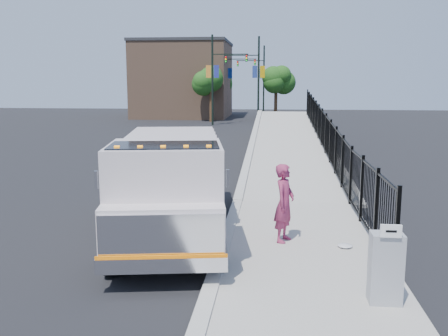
# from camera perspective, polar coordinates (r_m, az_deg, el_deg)

# --- Properties ---
(ground) EXTENTS (120.00, 120.00, 0.00)m
(ground) POSITION_cam_1_polar(r_m,az_deg,el_deg) (12.33, 0.17, -8.72)
(ground) COLOR black
(ground) RESTS_ON ground
(sidewalk) EXTENTS (3.55, 12.00, 0.12)m
(sidewalk) POSITION_cam_1_polar(r_m,az_deg,el_deg) (10.41, 9.91, -12.12)
(sidewalk) COLOR #9E998E
(sidewalk) RESTS_ON ground
(curb) EXTENTS (0.30, 12.00, 0.16)m
(curb) POSITION_cam_1_polar(r_m,az_deg,el_deg) (10.44, -0.92, -11.79)
(curb) COLOR #ADAAA3
(curb) RESTS_ON ground
(ramp) EXTENTS (3.95, 24.06, 3.19)m
(ramp) POSITION_cam_1_polar(r_m,az_deg,el_deg) (27.93, 7.73, 1.69)
(ramp) COLOR #9E998E
(ramp) RESTS_ON ground
(iron_fence) EXTENTS (0.10, 28.00, 1.80)m
(iron_fence) POSITION_cam_1_polar(r_m,az_deg,el_deg) (23.95, 11.50, 2.40)
(iron_fence) COLOR black
(iron_fence) RESTS_ON ground
(truck) EXTENTS (3.68, 8.07, 2.66)m
(truck) POSITION_cam_1_polar(r_m,az_deg,el_deg) (12.85, -6.19, -1.11)
(truck) COLOR black
(truck) RESTS_ON ground
(worker) EXTENTS (0.66, 0.80, 1.89)m
(worker) POSITION_cam_1_polar(r_m,az_deg,el_deg) (12.03, 6.91, -4.00)
(worker) COLOR #902C50
(worker) RESTS_ON sidewalk
(utility_cabinet) EXTENTS (0.55, 0.40, 1.25)m
(utility_cabinet) POSITION_cam_1_polar(r_m,az_deg,el_deg) (9.23, 17.99, -10.83)
(utility_cabinet) COLOR gray
(utility_cabinet) RESTS_ON sidewalk
(arrow_sign) EXTENTS (0.35, 0.04, 0.22)m
(arrow_sign) POSITION_cam_1_polar(r_m,az_deg,el_deg) (8.80, 18.55, -6.85)
(arrow_sign) COLOR white
(arrow_sign) RESTS_ON utility_cabinet
(debris) EXTENTS (0.35, 0.35, 0.09)m
(debris) POSITION_cam_1_polar(r_m,az_deg,el_deg) (12.08, 13.66, -8.61)
(debris) COLOR silver
(debris) RESTS_ON sidewalk
(light_pole_0) EXTENTS (3.77, 0.22, 8.00)m
(light_pole_0) POSITION_cam_1_polar(r_m,az_deg,el_deg) (45.23, -0.94, 10.42)
(light_pole_0) COLOR black
(light_pole_0) RESTS_ON ground
(light_pole_1) EXTENTS (3.77, 0.22, 8.00)m
(light_pole_1) POSITION_cam_1_polar(r_m,az_deg,el_deg) (46.98, 3.59, 10.38)
(light_pole_1) COLOR black
(light_pole_1) RESTS_ON ground
(light_pole_2) EXTENTS (3.77, 0.22, 8.00)m
(light_pole_2) POSITION_cam_1_polar(r_m,az_deg,el_deg) (55.10, 0.65, 10.32)
(light_pole_2) COLOR black
(light_pole_2) RESTS_ON ground
(light_pole_3) EXTENTS (3.77, 0.22, 8.00)m
(light_pole_3) POSITION_cam_1_polar(r_m,az_deg,el_deg) (59.07, 4.27, 10.27)
(light_pole_3) COLOR black
(light_pole_3) RESTS_ON ground
(tree_0) EXTENTS (2.55, 2.55, 5.28)m
(tree_0) POSITION_cam_1_polar(r_m,az_deg,el_deg) (49.22, -1.48, 9.88)
(tree_0) COLOR #382314
(tree_0) RESTS_ON ground
(tree_1) EXTENTS (2.28, 2.28, 5.14)m
(tree_1) POSITION_cam_1_polar(r_m,az_deg,el_deg) (52.27, 5.97, 9.81)
(tree_1) COLOR #382314
(tree_1) RESTS_ON ground
(tree_2) EXTENTS (2.93, 2.93, 5.47)m
(tree_2) POSITION_cam_1_polar(r_m,az_deg,el_deg) (59.91, -0.54, 9.90)
(tree_2) COLOR #382314
(tree_2) RESTS_ON ground
(building) EXTENTS (10.00, 10.00, 8.00)m
(building) POSITION_cam_1_polar(r_m,az_deg,el_deg) (56.55, -4.64, 9.91)
(building) COLOR #8C664C
(building) RESTS_ON ground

